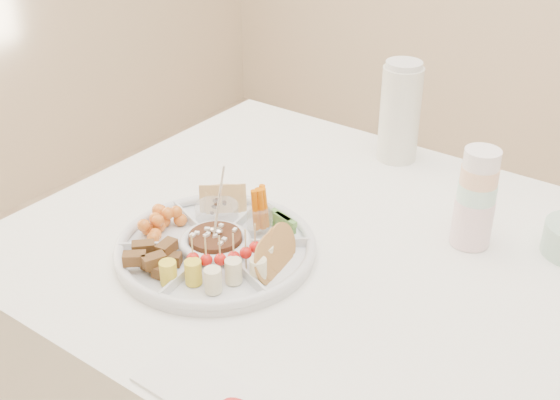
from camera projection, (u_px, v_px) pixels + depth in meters
The scene contains 10 objects.
party_tray at pixel (216, 245), 1.34m from camera, with size 0.38×0.38×0.04m, color white.
bean_dip at pixel (215, 242), 1.34m from camera, with size 0.10×0.10×0.04m, color #3E1F16.
tortillas at pixel (276, 253), 1.28m from camera, with size 0.11×0.11×0.06m, color #9D6328, non-canonical shape.
carrot_cucumber at pixel (273, 208), 1.38m from camera, with size 0.10×0.10×0.09m, color #DD6400, non-canonical shape.
pita_raisins at pixel (217, 202), 1.45m from camera, with size 0.12×0.12×0.07m, color tan, non-canonical shape.
cherries at pixel (159, 223), 1.39m from camera, with size 0.11×0.11×0.05m, color orange, non-canonical shape.
granola_chunks at pixel (152, 260), 1.28m from camera, with size 0.11×0.11×0.05m, color brown, non-canonical shape.
banana_tomato at pixel (213, 269), 1.21m from camera, with size 0.10×0.10×0.08m, color #FFFD9D, non-canonical shape.
cup_stack at pixel (476, 196), 1.34m from camera, with size 0.08×0.08×0.21m, color silver.
thermos at pixel (400, 111), 1.66m from camera, with size 0.10×0.10×0.25m, color silver.
Camera 1 is at (0.45, -1.00, 1.52)m, focal length 45.00 mm.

